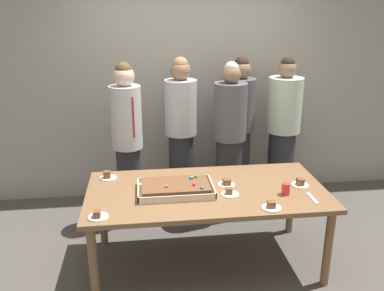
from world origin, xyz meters
name	(u,v)px	position (x,y,z in m)	size (l,w,h in m)	color
ground_plane	(206,262)	(0.00, 0.00, 0.00)	(12.00, 12.00, 0.00)	#4C4742
interior_back_panel	(186,70)	(0.00, 1.60, 1.50)	(8.00, 0.12, 3.00)	#9E998E
party_table	(207,197)	(0.00, 0.00, 0.66)	(2.03, 1.02, 0.73)	brown
sheet_cake	(176,188)	(-0.27, -0.02, 0.76)	(0.63, 0.40, 0.10)	beige
plated_slice_near_left	(271,206)	(0.44, -0.41, 0.75)	(0.15, 0.15, 0.06)	white
plated_slice_near_right	(98,216)	(-0.88, -0.39, 0.75)	(0.15, 0.15, 0.06)	white
plated_slice_far_left	(227,183)	(0.19, 0.06, 0.75)	(0.15, 0.15, 0.06)	white
plated_slice_far_right	(108,176)	(-0.85, 0.34, 0.75)	(0.15, 0.15, 0.07)	white
plated_slice_center_front	(230,193)	(0.17, -0.13, 0.74)	(0.15, 0.15, 0.06)	white
plated_slice_center_back	(300,183)	(0.82, -0.03, 0.75)	(0.15, 0.15, 0.07)	white
drink_cup_nearest	(286,189)	(0.64, -0.18, 0.78)	(0.07, 0.07, 0.10)	red
cake_server_utensil	(312,198)	(0.83, -0.28, 0.73)	(0.03, 0.20, 0.01)	silver
person_serving_front	(127,142)	(-0.68, 0.85, 0.90)	(0.31, 0.31, 1.71)	#28282D
person_green_shirt_behind	(239,129)	(0.57, 1.23, 0.88)	(0.34, 0.34, 1.69)	#28282D
person_striped_tie_right	(181,133)	(-0.11, 1.10, 0.90)	(0.34, 0.34, 1.72)	#28282D
person_far_right_suit	(283,131)	(1.05, 1.13, 0.87)	(0.38, 0.38, 1.70)	#28282D
person_left_edge_reaching	(229,141)	(0.37, 0.83, 0.88)	(0.34, 0.34, 1.70)	#28282D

